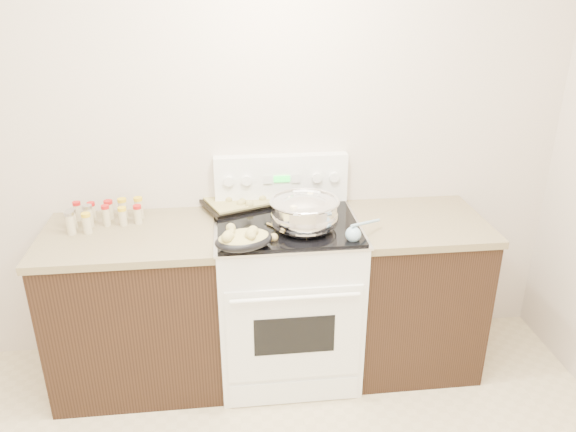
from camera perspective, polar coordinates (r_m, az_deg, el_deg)
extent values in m
cube|color=beige|center=(3.18, -7.19, 8.41)|extent=(4.00, 0.05, 2.70)
cube|color=black|center=(3.28, -14.91, -9.27)|extent=(0.90, 0.64, 0.88)
cube|color=brown|center=(3.06, -15.79, -1.98)|extent=(0.93, 0.67, 0.04)
cube|color=black|center=(3.40, 12.33, -7.72)|extent=(0.70, 0.64, 0.88)
cube|color=brown|center=(3.19, 13.03, -0.62)|extent=(0.73, 0.67, 0.04)
cube|color=white|center=(3.23, -0.10, -8.47)|extent=(0.76, 0.66, 0.92)
cube|color=white|center=(2.95, 0.65, -11.98)|extent=(0.70, 0.01, 0.55)
cube|color=black|center=(2.95, 0.67, -12.06)|extent=(0.42, 0.01, 0.22)
cylinder|color=white|center=(2.79, 0.77, -8.34)|extent=(0.65, 0.02, 0.02)
cube|color=white|center=(3.19, 0.61, -17.45)|extent=(0.70, 0.01, 0.14)
cube|color=silver|center=(3.01, -0.11, -0.91)|extent=(0.78, 0.68, 0.01)
cube|color=black|center=(3.00, -0.11, -0.71)|extent=(0.74, 0.64, 0.01)
cube|color=white|center=(3.22, -0.70, 3.81)|extent=(0.76, 0.07, 0.28)
cylinder|color=white|center=(3.16, -6.05, 3.53)|extent=(0.06, 0.02, 0.06)
cylinder|color=white|center=(3.16, -4.23, 3.61)|extent=(0.06, 0.02, 0.06)
cylinder|color=white|center=(3.20, 2.96, 3.89)|extent=(0.06, 0.02, 0.06)
cylinder|color=white|center=(3.21, 4.72, 3.95)|extent=(0.06, 0.02, 0.06)
cube|color=#19E533|center=(3.18, -0.62, 3.78)|extent=(0.09, 0.00, 0.04)
cube|color=silver|center=(3.17, -2.06, 3.72)|extent=(0.05, 0.00, 0.05)
cube|color=silver|center=(3.18, 0.81, 3.83)|extent=(0.05, 0.00, 0.05)
ellipsoid|color=silver|center=(2.89, 1.67, -0.02)|extent=(0.35, 0.35, 0.21)
cylinder|color=silver|center=(2.92, 1.65, -1.18)|extent=(0.19, 0.19, 0.01)
torus|color=silver|center=(2.86, 1.69, 1.53)|extent=(0.36, 0.36, 0.02)
cylinder|color=silver|center=(2.89, 1.67, 0.39)|extent=(0.34, 0.34, 0.12)
cylinder|color=brown|center=(2.87, 1.68, 1.31)|extent=(0.32, 0.32, 0.00)
cube|color=#FFF0BC|center=(2.81, 1.05, 1.01)|extent=(0.03, 0.03, 0.02)
cube|color=#FFF0BC|center=(2.89, 0.37, 1.67)|extent=(0.03, 0.03, 0.03)
cube|color=#FFF0BC|center=(2.80, 1.96, 0.90)|extent=(0.03, 0.03, 0.02)
cube|color=#FFF0BC|center=(2.84, 2.84, 1.24)|extent=(0.04, 0.04, 0.03)
cube|color=#FFF0BC|center=(2.84, 2.48, 1.20)|extent=(0.04, 0.04, 0.03)
cube|color=#FFF0BC|center=(2.95, 2.25, 2.10)|extent=(0.04, 0.04, 0.03)
cube|color=#FFF0BC|center=(2.92, 1.04, 1.89)|extent=(0.03, 0.03, 0.02)
cube|color=#FFF0BC|center=(2.83, 1.77, 1.11)|extent=(0.03, 0.03, 0.03)
cube|color=#FFF0BC|center=(2.91, 0.76, 1.78)|extent=(0.04, 0.04, 0.03)
cube|color=#FFF0BC|center=(2.79, 0.57, 0.77)|extent=(0.04, 0.04, 0.03)
ellipsoid|color=black|center=(2.71, -4.52, -2.47)|extent=(0.34, 0.28, 0.08)
ellipsoid|color=tan|center=(2.71, -4.53, -2.24)|extent=(0.30, 0.25, 0.06)
sphere|color=tan|center=(2.65, -6.23, -2.21)|extent=(0.05, 0.05, 0.05)
sphere|color=tan|center=(2.65, -3.73, -2.07)|extent=(0.04, 0.04, 0.04)
sphere|color=tan|center=(2.69, -3.58, -1.55)|extent=(0.05, 0.05, 0.05)
sphere|color=tan|center=(2.67, -6.06, -2.03)|extent=(0.06, 0.06, 0.06)
sphere|color=tan|center=(2.66, -3.83, -1.90)|extent=(0.05, 0.05, 0.05)
sphere|color=tan|center=(2.70, -5.76, -1.61)|extent=(0.04, 0.04, 0.04)
sphere|color=tan|center=(2.74, -5.84, -1.21)|extent=(0.05, 0.05, 0.05)
sphere|color=tan|center=(2.66, -5.96, -2.08)|extent=(0.05, 0.05, 0.05)
cube|color=black|center=(3.24, -4.65, 1.39)|extent=(0.50, 0.43, 0.02)
cube|color=tan|center=(3.23, -4.66, 1.58)|extent=(0.45, 0.38, 0.02)
sphere|color=tan|center=(3.30, -2.98, 2.35)|extent=(0.03, 0.03, 0.03)
sphere|color=tan|center=(3.21, -6.03, 1.64)|extent=(0.04, 0.04, 0.04)
sphere|color=tan|center=(3.31, -4.01, 2.42)|extent=(0.03, 0.03, 0.03)
sphere|color=tan|center=(3.17, -4.67, 1.42)|extent=(0.05, 0.05, 0.05)
sphere|color=tan|center=(3.29, -6.99, 2.11)|extent=(0.03, 0.03, 0.03)
sphere|color=tan|center=(3.25, -6.68, 1.88)|extent=(0.04, 0.04, 0.04)
sphere|color=tan|center=(3.30, -2.33, 2.29)|extent=(0.04, 0.04, 0.04)
sphere|color=tan|center=(3.16, -4.87, 1.28)|extent=(0.04, 0.04, 0.04)
sphere|color=tan|center=(3.14, -3.93, 1.16)|extent=(0.05, 0.05, 0.05)
sphere|color=tan|center=(3.22, -2.60, 1.81)|extent=(0.04, 0.04, 0.04)
cylinder|color=tan|center=(2.88, -0.14, -1.50)|extent=(0.19, 0.21, 0.01)
sphere|color=tan|center=(2.80, -1.46, -2.19)|extent=(0.04, 0.04, 0.04)
sphere|color=#85ABC6|center=(2.81, 6.64, -1.87)|extent=(0.08, 0.08, 0.08)
cylinder|color=#85ABC6|center=(2.88, 7.90, -0.70)|extent=(0.20, 0.19, 0.07)
cylinder|color=#BFB28C|center=(3.27, -20.57, 0.33)|extent=(0.04, 0.04, 0.09)
cylinder|color=#B21414|center=(3.25, -20.70, 1.20)|extent=(0.04, 0.04, 0.02)
cylinder|color=#BFB28C|center=(3.25, -19.28, 0.31)|extent=(0.04, 0.04, 0.09)
cylinder|color=#B21414|center=(3.23, -19.40, 1.16)|extent=(0.04, 0.04, 0.02)
cylinder|color=#BFB28C|center=(3.24, -17.71, 0.49)|extent=(0.05, 0.05, 0.09)
cylinder|color=#B21414|center=(3.22, -17.82, 1.35)|extent=(0.05, 0.05, 0.02)
cylinder|color=#BFB28C|center=(3.21, -16.41, 0.59)|extent=(0.05, 0.05, 0.10)
cylinder|color=gold|center=(3.19, -16.53, 1.56)|extent=(0.05, 0.05, 0.02)
cylinder|color=#BFB28C|center=(3.20, -14.89, 0.67)|extent=(0.05, 0.05, 0.10)
cylinder|color=gold|center=(3.17, -15.01, 1.68)|extent=(0.05, 0.05, 0.02)
cylinder|color=#BFB28C|center=(3.19, -21.07, -0.39)|extent=(0.05, 0.05, 0.09)
cylinder|color=#B2B2B7|center=(3.17, -21.20, 0.47)|extent=(0.05, 0.05, 0.02)
cylinder|color=#BFB28C|center=(3.17, -19.60, -0.14)|extent=(0.05, 0.05, 0.10)
cylinder|color=#B2B2B7|center=(3.14, -19.75, 0.87)|extent=(0.05, 0.05, 0.02)
cylinder|color=#BFB28C|center=(3.15, -17.97, -0.09)|extent=(0.04, 0.04, 0.10)
cylinder|color=#B21414|center=(3.13, -18.10, 0.88)|extent=(0.04, 0.04, 0.02)
cylinder|color=#BFB28C|center=(3.13, -16.42, -0.18)|extent=(0.04, 0.04, 0.09)
cylinder|color=gold|center=(3.11, -16.53, 0.69)|extent=(0.05, 0.05, 0.02)
cylinder|color=#BFB28C|center=(3.13, -14.99, 0.01)|extent=(0.04, 0.04, 0.09)
cylinder|color=#B21414|center=(3.11, -15.09, 0.90)|extent=(0.04, 0.04, 0.02)
cylinder|color=#BFB28C|center=(3.11, -21.20, -0.82)|extent=(0.05, 0.05, 0.11)
cylinder|color=#B2B2B7|center=(3.08, -21.37, 0.23)|extent=(0.05, 0.05, 0.02)
cylinder|color=#BFB28C|center=(3.09, -19.73, -0.84)|extent=(0.04, 0.04, 0.09)
cylinder|color=gold|center=(3.07, -19.87, 0.11)|extent=(0.05, 0.05, 0.02)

